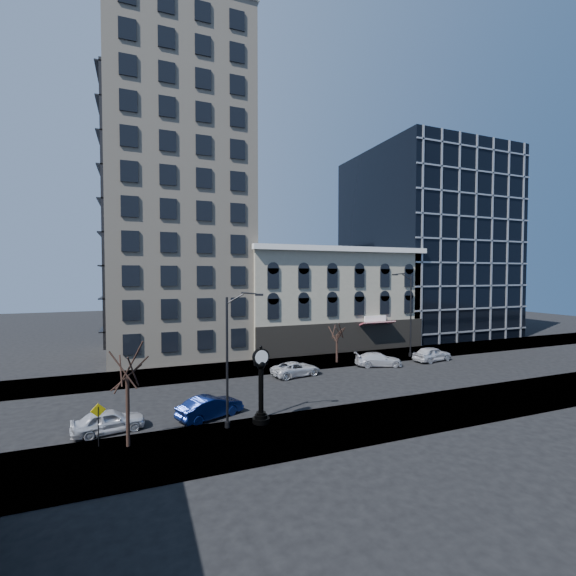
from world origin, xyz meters
name	(u,v)px	position (x,y,z in m)	size (l,w,h in m)	color
ground	(283,390)	(0.00, 0.00, 0.00)	(160.00, 160.00, 0.00)	black
sidewalk_far	(254,367)	(0.00, 8.00, 0.06)	(160.00, 6.00, 0.12)	gray
sidewalk_near	(330,427)	(0.00, -8.00, 0.06)	(160.00, 6.00, 0.12)	gray
cream_tower	(178,189)	(-6.11, 18.88, 19.32)	(15.90, 15.40, 42.50)	#BFB19A
victorian_row	(326,300)	(12.00, 15.89, 6.00)	(22.60, 11.19, 12.50)	#9E9982
glass_office	(424,245)	(32.00, 20.91, 14.00)	(20.00, 20.15, 28.00)	black
street_clock	(261,388)	(-3.71, -6.00, 2.27)	(1.08, 1.08, 4.76)	black
street_lamp_near	(237,324)	(-5.23, -6.19, 6.32)	(2.06, 0.87, 8.22)	black
street_lamp_far	(405,292)	(16.78, 6.31, 7.24)	(2.42, 0.76, 9.44)	black
bare_tree_near	(127,362)	(-11.25, -6.54, 4.61)	(3.46, 3.46, 5.95)	#2F1E17
bare_tree_far	(337,329)	(8.53, 6.73, 3.59)	(2.69, 2.69, 4.61)	#2F1E17
warning_sign	(98,417)	(-12.70, -6.00, 1.71)	(0.74, 0.21, 2.30)	black
car_near_a	(109,421)	(-12.35, -3.89, 0.68)	(1.60, 3.97, 1.35)	silver
car_near_b	(210,407)	(-6.43, -3.77, 0.71)	(1.49, 4.29, 1.41)	#0C194C
car_far_a	(296,369)	(2.65, 3.70, 0.64)	(2.12, 4.59, 1.28)	silver
car_far_b	(378,359)	(11.81, 4.09, 0.68)	(1.89, 4.65, 1.35)	silver
car_far_c	(432,354)	(18.43, 3.89, 0.77)	(1.82, 4.54, 1.55)	silver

